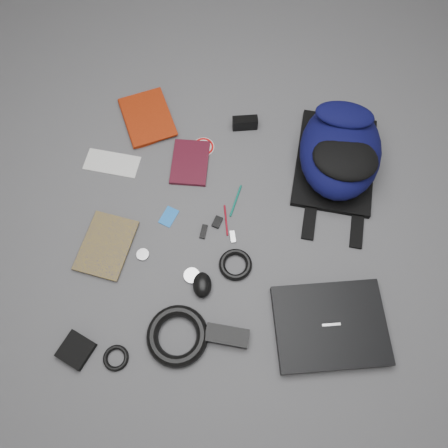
# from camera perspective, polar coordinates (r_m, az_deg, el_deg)

# --- Properties ---
(ground) EXTENTS (4.00, 4.00, 0.00)m
(ground) POSITION_cam_1_polar(r_m,az_deg,el_deg) (1.59, -0.00, -0.28)
(ground) COLOR #4F4F51
(ground) RESTS_ON ground
(backpack) EXTENTS (0.35, 0.48, 0.19)m
(backpack) POSITION_cam_1_polar(r_m,az_deg,el_deg) (1.68, 14.95, 9.34)
(backpack) COLOR black
(backpack) RESTS_ON ground
(laptop) EXTENTS (0.41, 0.35, 0.04)m
(laptop) POSITION_cam_1_polar(r_m,az_deg,el_deg) (1.51, 13.69, -12.76)
(laptop) COLOR black
(laptop) RESTS_ON ground
(textbook_red) EXTENTS (0.27, 0.30, 0.03)m
(textbook_red) POSITION_cam_1_polar(r_m,az_deg,el_deg) (1.83, -12.76, 12.60)
(textbook_red) COLOR maroon
(textbook_red) RESTS_ON ground
(comic_book) EXTENTS (0.20, 0.25, 0.02)m
(comic_book) POSITION_cam_1_polar(r_m,az_deg,el_deg) (1.64, -17.78, -1.96)
(comic_book) COLOR gold
(comic_book) RESTS_ON ground
(envelope) EXTENTS (0.22, 0.11, 0.00)m
(envelope) POSITION_cam_1_polar(r_m,az_deg,el_deg) (1.76, -14.42, 7.72)
(envelope) COLOR silver
(envelope) RESTS_ON ground
(dvd_case) EXTENTS (0.15, 0.20, 0.02)m
(dvd_case) POSITION_cam_1_polar(r_m,az_deg,el_deg) (1.70, -4.45, 8.02)
(dvd_case) COLOR #390B16
(dvd_case) RESTS_ON ground
(compact_camera) EXTENTS (0.10, 0.05, 0.06)m
(compact_camera) POSITION_cam_1_polar(r_m,az_deg,el_deg) (1.78, 2.75, 13.04)
(compact_camera) COLOR black
(compact_camera) RESTS_ON ground
(sticker_disc) EXTENTS (0.11, 0.11, 0.00)m
(sticker_disc) POSITION_cam_1_polar(r_m,az_deg,el_deg) (1.75, -2.73, 10.01)
(sticker_disc) COLOR white
(sticker_disc) RESTS_ON ground
(pen_teal) EXTENTS (0.03, 0.13, 0.01)m
(pen_teal) POSITION_cam_1_polar(r_m,az_deg,el_deg) (1.63, 1.54, 3.06)
(pen_teal) COLOR #0B6653
(pen_teal) RESTS_ON ground
(pen_red) EXTENTS (0.03, 0.12, 0.01)m
(pen_red) POSITION_cam_1_polar(r_m,az_deg,el_deg) (1.59, 0.26, 0.50)
(pen_red) COLOR maroon
(pen_red) RESTS_ON ground
(id_badge) EXTENTS (0.07, 0.09, 0.00)m
(id_badge) POSITION_cam_1_polar(r_m,az_deg,el_deg) (1.61, -7.23, 0.95)
(id_badge) COLOR blue
(id_badge) RESTS_ON ground
(usb_black) EXTENTS (0.02, 0.05, 0.01)m
(usb_black) POSITION_cam_1_polar(r_m,az_deg,el_deg) (1.58, -2.69, -1.00)
(usb_black) COLOR black
(usb_black) RESTS_ON ground
(usb_silver) EXTENTS (0.03, 0.05, 0.01)m
(usb_silver) POSITION_cam_1_polar(r_m,az_deg,el_deg) (1.57, 1.15, -1.68)
(usb_silver) COLOR silver
(usb_silver) RESTS_ON ground
(key_fob) EXTENTS (0.04, 0.05, 0.01)m
(key_fob) POSITION_cam_1_polar(r_m,az_deg,el_deg) (1.59, -0.88, 0.25)
(key_fob) COLOR black
(key_fob) RESTS_ON ground
(mouse) EXTENTS (0.08, 0.10, 0.05)m
(mouse) POSITION_cam_1_polar(r_m,az_deg,el_deg) (1.50, -2.86, -7.95)
(mouse) COLOR black
(mouse) RESTS_ON ground
(headphone_left) EXTENTS (0.06, 0.06, 0.01)m
(headphone_left) POSITION_cam_1_polar(r_m,az_deg,el_deg) (1.57, -10.56, -3.96)
(headphone_left) COLOR #AFAFB1
(headphone_left) RESTS_ON ground
(headphone_right) EXTENTS (0.07, 0.07, 0.01)m
(headphone_right) POSITION_cam_1_polar(r_m,az_deg,el_deg) (1.52, -4.23, -6.74)
(headphone_right) COLOR silver
(headphone_right) RESTS_ON ground
(cable_coil) EXTENTS (0.15, 0.15, 0.02)m
(cable_coil) POSITION_cam_1_polar(r_m,az_deg,el_deg) (1.53, 1.50, -5.32)
(cable_coil) COLOR black
(cable_coil) RESTS_ON ground
(power_brick) EXTENTS (0.14, 0.07, 0.03)m
(power_brick) POSITION_cam_1_polar(r_m,az_deg,el_deg) (1.47, 0.40, -14.38)
(power_brick) COLOR black
(power_brick) RESTS_ON ground
(power_cord_coil) EXTENTS (0.21, 0.21, 0.04)m
(power_cord_coil) POSITION_cam_1_polar(r_m,az_deg,el_deg) (1.47, -6.11, -14.31)
(power_cord_coil) COLOR black
(power_cord_coil) RESTS_ON ground
(pouch) EXTENTS (0.13, 0.13, 0.02)m
(pouch) POSITION_cam_1_polar(r_m,az_deg,el_deg) (1.54, -18.76, -15.32)
(pouch) COLOR black
(pouch) RESTS_ON ground
(earbud_coil) EXTENTS (0.11, 0.11, 0.02)m
(earbud_coil) POSITION_cam_1_polar(r_m,az_deg,el_deg) (1.51, -13.94, -16.62)
(earbud_coil) COLOR black
(earbud_coil) RESTS_ON ground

